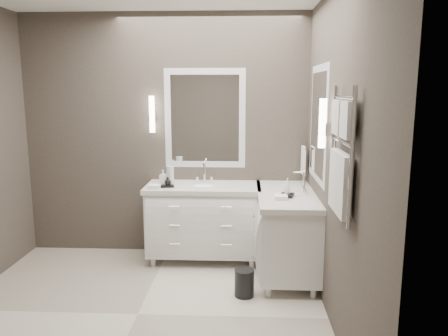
{
  "coord_description": "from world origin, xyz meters",
  "views": [
    {
      "loc": [
        0.89,
        -3.37,
        1.88
      ],
      "look_at": [
        0.7,
        0.7,
        1.14
      ],
      "focal_mm": 35.0,
      "sensor_mm": 36.0,
      "label": 1
    }
  ],
  "objects_px": {
    "vanity_right": "(286,228)",
    "towel_ladder": "(341,161)",
    "waste_bin": "(244,283)",
    "vanity_back": "(204,217)"
  },
  "relations": [
    {
      "from": "vanity_right",
      "to": "waste_bin",
      "type": "bearing_deg",
      "value": -129.08
    },
    {
      "from": "vanity_right",
      "to": "towel_ladder",
      "type": "height_order",
      "value": "towel_ladder"
    },
    {
      "from": "vanity_back",
      "to": "towel_ladder",
      "type": "relative_size",
      "value": 1.38
    },
    {
      "from": "vanity_back",
      "to": "waste_bin",
      "type": "bearing_deg",
      "value": -62.06
    },
    {
      "from": "towel_ladder",
      "to": "waste_bin",
      "type": "xyz_separation_m",
      "value": [
        -0.65,
        0.78,
        -1.27
      ]
    },
    {
      "from": "vanity_back",
      "to": "waste_bin",
      "type": "xyz_separation_m",
      "value": [
        0.45,
        -0.85,
        -0.36
      ]
    },
    {
      "from": "towel_ladder",
      "to": "waste_bin",
      "type": "distance_m",
      "value": 1.62
    },
    {
      "from": "vanity_back",
      "to": "towel_ladder",
      "type": "height_order",
      "value": "towel_ladder"
    },
    {
      "from": "vanity_back",
      "to": "towel_ladder",
      "type": "bearing_deg",
      "value": -55.9
    },
    {
      "from": "waste_bin",
      "to": "vanity_right",
      "type": "bearing_deg",
      "value": 50.92
    }
  ]
}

